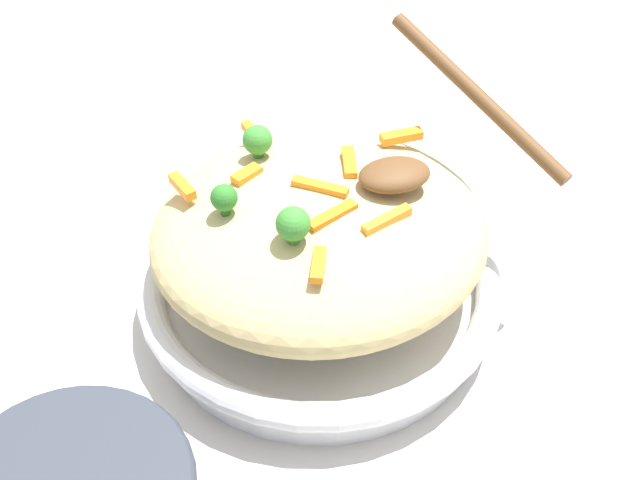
# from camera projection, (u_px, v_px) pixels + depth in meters

# --- Properties ---
(ground_plane) EXTENTS (2.40, 2.40, 0.00)m
(ground_plane) POSITION_uv_depth(u_px,v_px,m) (320.00, 306.00, 0.65)
(ground_plane) COLOR beige
(serving_bowl) EXTENTS (0.30, 0.30, 0.05)m
(serving_bowl) POSITION_uv_depth(u_px,v_px,m) (320.00, 285.00, 0.64)
(serving_bowl) COLOR silver
(serving_bowl) RESTS_ON ground_plane
(pasta_mound) EXTENTS (0.27, 0.25, 0.08)m
(pasta_mound) POSITION_uv_depth(u_px,v_px,m) (320.00, 231.00, 0.59)
(pasta_mound) COLOR #D1BA7A
(pasta_mound) RESTS_ON serving_bowl
(carrot_piece_0) EXTENTS (0.02, 0.04, 0.01)m
(carrot_piece_0) POSITION_uv_depth(u_px,v_px,m) (349.00, 162.00, 0.59)
(carrot_piece_0) COLOR orange
(carrot_piece_0) RESTS_ON pasta_mound
(carrot_piece_1) EXTENTS (0.03, 0.02, 0.01)m
(carrot_piece_1) POSITION_uv_depth(u_px,v_px,m) (247.00, 175.00, 0.58)
(carrot_piece_1) COLOR orange
(carrot_piece_1) RESTS_ON pasta_mound
(carrot_piece_2) EXTENTS (0.02, 0.04, 0.01)m
(carrot_piece_2) POSITION_uv_depth(u_px,v_px,m) (254.00, 135.00, 0.63)
(carrot_piece_2) COLOR orange
(carrot_piece_2) RESTS_ON pasta_mound
(carrot_piece_3) EXTENTS (0.04, 0.01, 0.01)m
(carrot_piece_3) POSITION_uv_depth(u_px,v_px,m) (401.00, 136.00, 0.62)
(carrot_piece_3) COLOR orange
(carrot_piece_3) RESTS_ON pasta_mound
(carrot_piece_4) EXTENTS (0.04, 0.03, 0.01)m
(carrot_piece_4) POSITION_uv_depth(u_px,v_px,m) (320.00, 188.00, 0.57)
(carrot_piece_4) COLOR orange
(carrot_piece_4) RESTS_ON pasta_mound
(carrot_piece_5) EXTENTS (0.04, 0.02, 0.01)m
(carrot_piece_5) POSITION_uv_depth(u_px,v_px,m) (336.00, 215.00, 0.54)
(carrot_piece_5) COLOR orange
(carrot_piece_5) RESTS_ON pasta_mound
(carrot_piece_6) EXTENTS (0.04, 0.02, 0.01)m
(carrot_piece_6) POSITION_uv_depth(u_px,v_px,m) (387.00, 220.00, 0.54)
(carrot_piece_6) COLOR orange
(carrot_piece_6) RESTS_ON pasta_mound
(carrot_piece_7) EXTENTS (0.02, 0.03, 0.01)m
(carrot_piece_7) POSITION_uv_depth(u_px,v_px,m) (318.00, 265.00, 0.51)
(carrot_piece_7) COLOR orange
(carrot_piece_7) RESTS_ON pasta_mound
(carrot_piece_8) EXTENTS (0.02, 0.03, 0.01)m
(carrot_piece_8) POSITION_uv_depth(u_px,v_px,m) (182.00, 186.00, 0.58)
(carrot_piece_8) COLOR orange
(carrot_piece_8) RESTS_ON pasta_mound
(broccoli_floret_0) EXTENTS (0.02, 0.02, 0.03)m
(broccoli_floret_0) POSITION_uv_depth(u_px,v_px,m) (257.00, 140.00, 0.60)
(broccoli_floret_0) COLOR #377928
(broccoli_floret_0) RESTS_ON pasta_mound
(broccoli_floret_1) EXTENTS (0.02, 0.02, 0.03)m
(broccoli_floret_1) POSITION_uv_depth(u_px,v_px,m) (293.00, 224.00, 0.52)
(broccoli_floret_1) COLOR #377928
(broccoli_floret_1) RESTS_ON pasta_mound
(broccoli_floret_2) EXTENTS (0.02, 0.02, 0.03)m
(broccoli_floret_2) POSITION_uv_depth(u_px,v_px,m) (225.00, 201.00, 0.54)
(broccoli_floret_2) COLOR #296820
(broccoli_floret_2) RESTS_ON pasta_mound
(serving_spoon) EXTENTS (0.15, 0.17, 0.08)m
(serving_spoon) POSITION_uv_depth(u_px,v_px,m) (429.00, 142.00, 0.58)
(serving_spoon) COLOR brown
(serving_spoon) RESTS_ON pasta_mound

